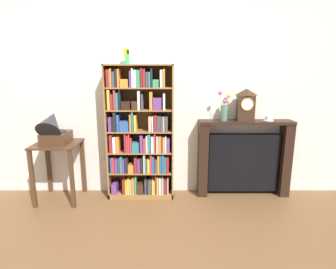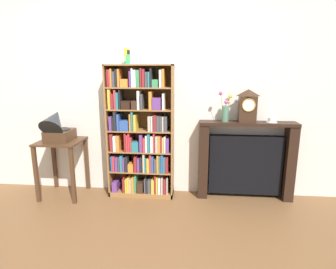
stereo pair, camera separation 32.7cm
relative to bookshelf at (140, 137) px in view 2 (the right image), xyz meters
name	(u,v)px [view 2 (the right image)]	position (x,y,z in m)	size (l,w,h in m)	color
ground_plane	(140,199)	(0.00, -0.14, -0.81)	(8.13, 6.40, 0.02)	brown
wall_back	(155,97)	(0.17, 0.19, 0.50)	(5.13, 0.08, 2.60)	silver
bookshelf	(140,137)	(0.00, 0.00, 0.00)	(0.85, 0.29, 1.72)	olive
cup_stack	(127,56)	(-0.14, 0.00, 1.01)	(0.07, 0.07, 0.19)	#28B2B7
side_table_left	(62,154)	(-1.03, -0.11, -0.23)	(0.54, 0.53, 0.76)	#472D1C
gramophone	(57,126)	(-1.03, -0.18, 0.16)	(0.31, 0.47, 0.49)	#472D1C
fireplace_mantel	(245,161)	(1.36, 0.06, -0.30)	(1.21, 0.23, 1.01)	black
mantel_clock	(248,106)	(1.34, 0.03, 0.42)	(0.21, 0.14, 0.41)	#382316
flower_vase	(225,111)	(1.08, 0.03, 0.35)	(0.18, 0.18, 0.38)	#4C7A60
teacup_with_saucer	(272,120)	(1.65, 0.03, 0.24)	(0.14, 0.13, 0.06)	white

